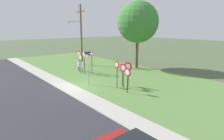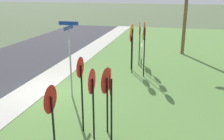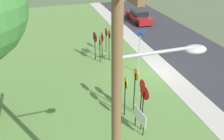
# 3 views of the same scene
# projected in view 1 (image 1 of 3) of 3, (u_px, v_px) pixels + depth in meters

# --- Properties ---
(ground_plane) EXTENTS (160.00, 160.00, 0.00)m
(ground_plane) POSITION_uv_depth(u_px,v_px,m) (76.00, 86.00, 17.71)
(ground_plane) COLOR #4C5B3D
(road_asphalt) EXTENTS (44.00, 6.40, 0.01)m
(road_asphalt) POSITION_uv_depth(u_px,v_px,m) (22.00, 98.00, 14.72)
(road_asphalt) COLOR #2D2D33
(road_asphalt) RESTS_ON ground_plane
(sidewalk_strip) EXTENTS (44.00, 1.60, 0.06)m
(sidewalk_strip) POSITION_uv_depth(u_px,v_px,m) (68.00, 88.00, 17.20)
(sidewalk_strip) COLOR #ADAA9E
(sidewalk_strip) RESTS_ON ground_plane
(grass_median) EXTENTS (44.00, 12.00, 0.04)m
(grass_median) POSITION_uv_depth(u_px,v_px,m) (122.00, 76.00, 21.45)
(grass_median) COLOR #567F3D
(grass_median) RESTS_ON ground_plane
(stop_sign_near_left) EXTENTS (0.66, 0.11, 2.69)m
(stop_sign_near_left) POSITION_uv_depth(u_px,v_px,m) (84.00, 58.00, 21.92)
(stop_sign_near_left) COLOR black
(stop_sign_near_left) RESTS_ON grass_median
(stop_sign_near_right) EXTENTS (0.61, 0.12, 2.41)m
(stop_sign_near_right) POSITION_uv_depth(u_px,v_px,m) (88.00, 59.00, 22.51)
(stop_sign_near_right) COLOR black
(stop_sign_near_right) RESTS_ON grass_median
(stop_sign_far_left) EXTENTS (0.70, 0.10, 2.88)m
(stop_sign_far_left) POSITION_uv_depth(u_px,v_px,m) (91.00, 57.00, 21.95)
(stop_sign_far_left) COLOR black
(stop_sign_far_left) RESTS_ON grass_median
(stop_sign_far_center) EXTENTS (0.70, 0.14, 2.61)m
(stop_sign_far_center) POSITION_uv_depth(u_px,v_px,m) (79.00, 57.00, 23.17)
(stop_sign_far_center) COLOR black
(stop_sign_far_center) RESTS_ON grass_median
(stop_sign_far_right) EXTENTS (0.72, 0.09, 2.33)m
(stop_sign_far_right) POSITION_uv_depth(u_px,v_px,m) (80.00, 59.00, 22.33)
(stop_sign_far_right) COLOR black
(stop_sign_far_right) RESTS_ON grass_median
(yield_sign_near_left) EXTENTS (0.64, 0.10, 2.49)m
(yield_sign_near_left) POSITION_uv_depth(u_px,v_px,m) (117.00, 68.00, 16.78)
(yield_sign_near_left) COLOR black
(yield_sign_near_left) RESTS_ON grass_median
(yield_sign_near_right) EXTENTS (0.78, 0.18, 2.33)m
(yield_sign_near_right) POSITION_uv_depth(u_px,v_px,m) (128.00, 69.00, 17.14)
(yield_sign_near_right) COLOR black
(yield_sign_near_right) RESTS_ON grass_median
(yield_sign_far_left) EXTENTS (0.81, 0.15, 2.17)m
(yield_sign_far_left) POSITION_uv_depth(u_px,v_px,m) (122.00, 69.00, 17.40)
(yield_sign_far_left) COLOR black
(yield_sign_far_left) RESTS_ON grass_median
(yield_sign_far_right) EXTENTS (0.75, 0.10, 2.25)m
(yield_sign_far_right) POSITION_uv_depth(u_px,v_px,m) (123.00, 70.00, 16.84)
(yield_sign_far_right) COLOR black
(yield_sign_far_right) RESTS_ON grass_median
(yield_sign_center) EXTENTS (0.73, 0.10, 2.15)m
(yield_sign_center) POSITION_uv_depth(u_px,v_px,m) (127.00, 75.00, 15.51)
(yield_sign_center) COLOR black
(yield_sign_center) RESTS_ON grass_median
(street_name_post) EXTENTS (0.96, 0.82, 3.20)m
(street_name_post) POSITION_uv_depth(u_px,v_px,m) (88.00, 65.00, 17.80)
(street_name_post) COLOR #9EA0A8
(street_name_post) RESTS_ON grass_median
(utility_pole) EXTENTS (2.10, 2.34, 8.66)m
(utility_pole) POSITION_uv_depth(u_px,v_px,m) (80.00, 33.00, 26.90)
(utility_pole) COLOR brown
(utility_pole) RESTS_ON grass_median
(notice_board) EXTENTS (1.10, 0.17, 1.25)m
(notice_board) POSITION_uv_depth(u_px,v_px,m) (80.00, 65.00, 23.52)
(notice_board) COLOR black
(notice_board) RESTS_ON grass_median
(oak_tree_left) EXTENTS (5.42, 5.42, 8.85)m
(oak_tree_left) POSITION_uv_depth(u_px,v_px,m) (138.00, 22.00, 24.43)
(oak_tree_left) COLOR brown
(oak_tree_left) RESTS_ON grass_median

